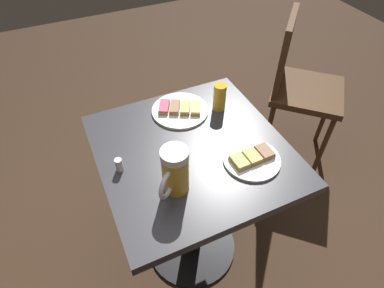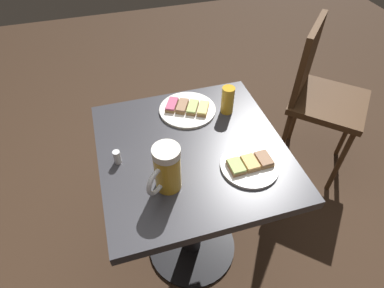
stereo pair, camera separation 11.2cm
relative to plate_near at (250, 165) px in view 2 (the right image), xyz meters
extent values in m
plane|color=#382619|center=(0.14, 0.16, -0.75)|extent=(6.00, 6.00, 0.00)
cylinder|color=black|center=(0.14, 0.16, -0.74)|extent=(0.44, 0.44, 0.01)
cylinder|color=black|center=(0.14, 0.16, -0.38)|extent=(0.09, 0.09, 0.71)
cube|color=#333338|center=(0.14, 0.16, -0.03)|extent=(0.67, 0.66, 0.04)
cylinder|color=white|center=(0.00, 0.00, 0.00)|extent=(0.20, 0.20, 0.01)
cube|color=#9E7547|center=(0.00, 0.05, 0.01)|extent=(0.07, 0.05, 0.01)
cube|color=#ADC66B|center=(0.00, 0.05, 0.02)|extent=(0.07, 0.05, 0.01)
cube|color=#9E7547|center=(0.00, 0.00, 0.01)|extent=(0.07, 0.05, 0.01)
cube|color=#E5B266|center=(0.00, 0.00, 0.02)|extent=(0.07, 0.05, 0.01)
cube|color=#9E7547|center=(0.00, -0.05, 0.01)|extent=(0.07, 0.05, 0.01)
cube|color=#997051|center=(0.00, -0.05, 0.02)|extent=(0.07, 0.05, 0.01)
cylinder|color=white|center=(0.34, 0.12, 0.00)|extent=(0.23, 0.23, 0.01)
cube|color=#9E7547|center=(0.31, 0.06, 0.01)|extent=(0.09, 0.07, 0.01)
cube|color=#EFE07A|center=(0.31, 0.06, 0.02)|extent=(0.09, 0.07, 0.01)
cube|color=#9E7547|center=(0.33, 0.10, 0.01)|extent=(0.09, 0.07, 0.01)
cube|color=#ADC66B|center=(0.33, 0.10, 0.02)|extent=(0.09, 0.07, 0.01)
cube|color=#9E7547|center=(0.35, 0.14, 0.01)|extent=(0.09, 0.07, 0.01)
cube|color=#997051|center=(0.35, 0.14, 0.02)|extent=(0.09, 0.07, 0.01)
cube|color=#9E7547|center=(0.37, 0.18, 0.01)|extent=(0.09, 0.07, 0.01)
cube|color=#BC4C70|center=(0.37, 0.18, 0.02)|extent=(0.09, 0.07, 0.01)
cylinder|color=gold|center=(0.00, 0.28, 0.06)|extent=(0.08, 0.08, 0.14)
cylinder|color=white|center=(0.00, 0.28, 0.14)|extent=(0.08, 0.08, 0.03)
torus|color=silver|center=(-0.03, 0.32, 0.07)|extent=(0.07, 0.08, 0.09)
cylinder|color=gold|center=(0.30, -0.03, 0.05)|extent=(0.05, 0.05, 0.11)
cylinder|color=silver|center=(0.15, 0.42, 0.02)|extent=(0.03, 0.03, 0.05)
cylinder|color=#472D19|center=(0.26, -0.72, -0.51)|extent=(0.03, 0.03, 0.47)
cylinder|color=#472D19|center=(0.50, -0.94, -0.51)|extent=(0.03, 0.03, 0.47)
cylinder|color=#472D19|center=(0.48, -0.49, -0.51)|extent=(0.03, 0.03, 0.47)
cylinder|color=#472D19|center=(0.72, -0.71, -0.51)|extent=(0.03, 0.03, 0.47)
cube|color=#472D19|center=(0.49, -0.72, -0.26)|extent=(0.54, 0.54, 0.04)
cube|color=#472D19|center=(0.61, -0.60, -0.05)|extent=(0.27, 0.26, 0.39)
camera|label=1|loc=(-0.58, 0.49, 0.81)|focal=29.89mm
camera|label=2|loc=(-0.62, 0.38, 0.81)|focal=29.89mm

